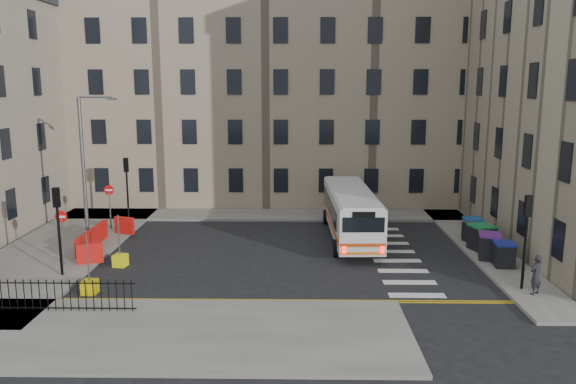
{
  "coord_description": "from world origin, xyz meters",
  "views": [
    {
      "loc": [
        -1.12,
        -28.66,
        8.78
      ],
      "look_at": [
        -1.61,
        1.67,
        3.0
      ],
      "focal_mm": 35.0,
      "sensor_mm": 36.0,
      "label": 1
    }
  ],
  "objects_px": {
    "bollard_chevron": "(90,287)",
    "wheelie_bin_b": "(489,246)",
    "wheelie_bin_c": "(482,237)",
    "streetlamp": "(83,167)",
    "wheelie_bin_a": "(504,254)",
    "pedestrian": "(536,275)",
    "wheelie_bin_e": "(472,229)",
    "wheelie_bin_d": "(474,232)",
    "bollard_yellow": "(120,260)",
    "bus": "(351,211)"
  },
  "relations": [
    {
      "from": "pedestrian",
      "to": "wheelie_bin_d",
      "type": "bearing_deg",
      "value": -125.87
    },
    {
      "from": "wheelie_bin_a",
      "to": "bollard_chevron",
      "type": "height_order",
      "value": "wheelie_bin_a"
    },
    {
      "from": "bollard_yellow",
      "to": "wheelie_bin_a",
      "type": "bearing_deg",
      "value": -0.38
    },
    {
      "from": "bus",
      "to": "wheelie_bin_e",
      "type": "xyz_separation_m",
      "value": [
        6.84,
        -0.71,
        -0.84
      ]
    },
    {
      "from": "wheelie_bin_d",
      "to": "wheelie_bin_e",
      "type": "height_order",
      "value": "wheelie_bin_e"
    },
    {
      "from": "wheelie_bin_b",
      "to": "wheelie_bin_d",
      "type": "bearing_deg",
      "value": 101.09
    },
    {
      "from": "pedestrian",
      "to": "bus",
      "type": "bearing_deg",
      "value": -89.6
    },
    {
      "from": "wheelie_bin_b",
      "to": "wheelie_bin_c",
      "type": "bearing_deg",
      "value": 100.78
    },
    {
      "from": "bollard_chevron",
      "to": "bus",
      "type": "bearing_deg",
      "value": 37.08
    },
    {
      "from": "wheelie_bin_c",
      "to": "pedestrian",
      "type": "relative_size",
      "value": 0.88
    },
    {
      "from": "wheelie_bin_c",
      "to": "wheelie_bin_d",
      "type": "distance_m",
      "value": 1.56
    },
    {
      "from": "bollard_yellow",
      "to": "wheelie_bin_c",
      "type": "bearing_deg",
      "value": 8.04
    },
    {
      "from": "bus",
      "to": "bollard_chevron",
      "type": "relative_size",
      "value": 17.34
    },
    {
      "from": "wheelie_bin_e",
      "to": "bollard_chevron",
      "type": "xyz_separation_m",
      "value": [
        -18.81,
        -8.34,
        -0.48
      ]
    },
    {
      "from": "wheelie_bin_e",
      "to": "pedestrian",
      "type": "xyz_separation_m",
      "value": [
        0.04,
        -8.49,
        0.23
      ]
    },
    {
      "from": "bollard_chevron",
      "to": "wheelie_bin_c",
      "type": "bearing_deg",
      "value": 18.67
    },
    {
      "from": "wheelie_bin_c",
      "to": "streetlamp",
      "type": "bearing_deg",
      "value": 157.51
    },
    {
      "from": "wheelie_bin_d",
      "to": "wheelie_bin_e",
      "type": "distance_m",
      "value": 0.47
    },
    {
      "from": "wheelie_bin_a",
      "to": "pedestrian",
      "type": "bearing_deg",
      "value": -85.25
    },
    {
      "from": "bollard_yellow",
      "to": "bollard_chevron",
      "type": "bearing_deg",
      "value": -92.49
    },
    {
      "from": "wheelie_bin_b",
      "to": "bollard_chevron",
      "type": "height_order",
      "value": "wheelie_bin_b"
    },
    {
      "from": "wheelie_bin_a",
      "to": "bollard_chevron",
      "type": "xyz_separation_m",
      "value": [
        -18.87,
        -3.57,
        -0.45
      ]
    },
    {
      "from": "bus",
      "to": "wheelie_bin_a",
      "type": "height_order",
      "value": "bus"
    },
    {
      "from": "bus",
      "to": "wheelie_bin_a",
      "type": "relative_size",
      "value": 8.69
    },
    {
      "from": "pedestrian",
      "to": "bollard_yellow",
      "type": "bearing_deg",
      "value": -48.03
    },
    {
      "from": "wheelie_bin_b",
      "to": "wheelie_bin_e",
      "type": "distance_m",
      "value": 3.6
    },
    {
      "from": "bus",
      "to": "wheelie_bin_a",
      "type": "xyz_separation_m",
      "value": [
        6.91,
        -5.48,
        -0.86
      ]
    },
    {
      "from": "wheelie_bin_e",
      "to": "bollard_chevron",
      "type": "relative_size",
      "value": 2.08
    },
    {
      "from": "wheelie_bin_b",
      "to": "bollard_yellow",
      "type": "height_order",
      "value": "wheelie_bin_b"
    },
    {
      "from": "wheelie_bin_d",
      "to": "pedestrian",
      "type": "distance_m",
      "value": 8.03
    },
    {
      "from": "wheelie_bin_c",
      "to": "bollard_yellow",
      "type": "xyz_separation_m",
      "value": [
        -18.52,
        -2.62,
        -0.54
      ]
    },
    {
      "from": "wheelie_bin_c",
      "to": "wheelie_bin_e",
      "type": "distance_m",
      "value": 2.03
    },
    {
      "from": "bollard_chevron",
      "to": "wheelie_bin_b",
      "type": "bearing_deg",
      "value": 14.34
    },
    {
      "from": "bus",
      "to": "bollard_chevron",
      "type": "xyz_separation_m",
      "value": [
        -11.97,
        -9.05,
        -1.32
      ]
    },
    {
      "from": "wheelie_bin_d",
      "to": "bollard_yellow",
      "type": "xyz_separation_m",
      "value": [
        -18.62,
        -4.17,
        -0.44
      ]
    },
    {
      "from": "bollard_chevron",
      "to": "streetlamp",
      "type": "bearing_deg",
      "value": 110.73
    },
    {
      "from": "wheelie_bin_a",
      "to": "wheelie_bin_d",
      "type": "xyz_separation_m",
      "value": [
        -0.1,
        4.3,
        -0.01
      ]
    },
    {
      "from": "bus",
      "to": "wheelie_bin_c",
      "type": "height_order",
      "value": "bus"
    },
    {
      "from": "wheelie_bin_d",
      "to": "bollard_yellow",
      "type": "distance_m",
      "value": 19.09
    },
    {
      "from": "bus",
      "to": "pedestrian",
      "type": "xyz_separation_m",
      "value": [
        6.88,
        -9.2,
        -0.61
      ]
    },
    {
      "from": "wheelie_bin_e",
      "to": "pedestrian",
      "type": "bearing_deg",
      "value": -86.87
    },
    {
      "from": "wheelie_bin_b",
      "to": "bollard_yellow",
      "type": "bearing_deg",
      "value": -161.74
    },
    {
      "from": "wheelie_bin_b",
      "to": "bollard_yellow",
      "type": "xyz_separation_m",
      "value": [
        -18.4,
        -1.05,
        -0.51
      ]
    },
    {
      "from": "pedestrian",
      "to": "bollard_yellow",
      "type": "distance_m",
      "value": 19.1
    },
    {
      "from": "pedestrian",
      "to": "bollard_chevron",
      "type": "distance_m",
      "value": 18.87
    },
    {
      "from": "bollard_yellow",
      "to": "wheelie_bin_e",
      "type": "bearing_deg",
      "value": 13.98
    },
    {
      "from": "pedestrian",
      "to": "bollard_chevron",
      "type": "height_order",
      "value": "pedestrian"
    },
    {
      "from": "wheelie_bin_c",
      "to": "bollard_chevron",
      "type": "distance_m",
      "value": 19.72
    },
    {
      "from": "wheelie_bin_a",
      "to": "wheelie_bin_b",
      "type": "relative_size",
      "value": 0.84
    },
    {
      "from": "pedestrian",
      "to": "wheelie_bin_e",
      "type": "bearing_deg",
      "value": -126.13
    }
  ]
}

